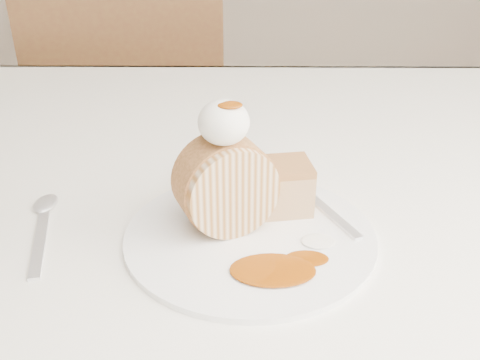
{
  "coord_description": "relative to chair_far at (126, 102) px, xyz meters",
  "views": [
    {
      "loc": [
        -0.01,
        -0.41,
        1.05
      ],
      "look_at": [
        -0.02,
        0.05,
        0.81
      ],
      "focal_mm": 40.0,
      "sensor_mm": 36.0,
      "label": 1
    }
  ],
  "objects": [
    {
      "name": "plate",
      "position": [
        0.32,
        -0.91,
        0.19
      ],
      "size": [
        0.29,
        0.29,
        0.01
      ],
      "primitive_type": "cylinder",
      "rotation": [
        0.0,
        0.0,
        0.16
      ],
      "color": "white",
      "rests_on": "table"
    },
    {
      "name": "table",
      "position": [
        0.33,
        -0.74,
        0.09
      ],
      "size": [
        1.4,
        0.9,
        0.75
      ],
      "color": "white",
      "rests_on": "ground"
    },
    {
      "name": "fork",
      "position": [
        0.41,
        -0.87,
        0.19
      ],
      "size": [
        0.08,
        0.14,
        0.0
      ],
      "primitive_type": "cube",
      "rotation": [
        0.0,
        0.0,
        0.44
      ],
      "color": "silver",
      "rests_on": "plate"
    },
    {
      "name": "spoon",
      "position": [
        0.12,
        -0.92,
        0.18
      ],
      "size": [
        0.06,
        0.14,
        0.0
      ],
      "primitive_type": "cube",
      "rotation": [
        0.0,
        0.0,
        0.24
      ],
      "color": "silver",
      "rests_on": "table"
    },
    {
      "name": "roulade_slice",
      "position": [
        0.3,
        -0.9,
        0.24
      ],
      "size": [
        0.1,
        0.08,
        0.09
      ],
      "primitive_type": "cylinder",
      "rotation": [
        1.57,
        0.0,
        0.42
      ],
      "color": "#C9B18C",
      "rests_on": "plate"
    },
    {
      "name": "chair_far",
      "position": [
        0.0,
        0.0,
        0.0
      ],
      "size": [
        0.59,
        0.59,
        0.99
      ],
      "rotation": [
        0.0,
        0.0,
        3.45
      ],
      "color": "brown",
      "rests_on": "ground"
    },
    {
      "name": "cake_chunk",
      "position": [
        0.36,
        -0.86,
        0.21
      ],
      "size": [
        0.06,
        0.06,
        0.05
      ],
      "primitive_type": "cube",
      "rotation": [
        0.0,
        0.0,
        0.16
      ],
      "color": "#B77845",
      "rests_on": "plate"
    },
    {
      "name": "caramel_drizzle",
      "position": [
        0.3,
        -0.9,
        0.33
      ],
      "size": [
        0.02,
        0.02,
        0.01
      ],
      "primitive_type": "ellipsoid",
      "color": "#7E3705",
      "rests_on": "whipped_cream"
    },
    {
      "name": "whipped_cream",
      "position": [
        0.3,
        -0.9,
        0.3
      ],
      "size": [
        0.05,
        0.05,
        0.04
      ],
      "primitive_type": "ellipsoid",
      "color": "white",
      "rests_on": "roulade_slice"
    },
    {
      "name": "caramel_pool",
      "position": [
        0.34,
        -0.97,
        0.19
      ],
      "size": [
        0.08,
        0.06,
        0.0
      ],
      "primitive_type": null,
      "rotation": [
        0.0,
        0.0,
        0.16
      ],
      "color": "#7E3705",
      "rests_on": "plate"
    }
  ]
}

